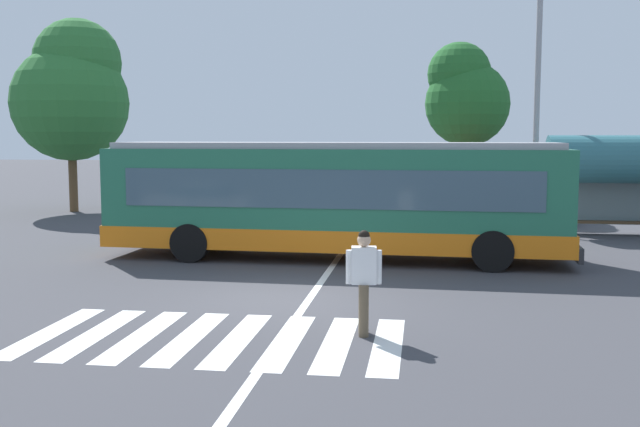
# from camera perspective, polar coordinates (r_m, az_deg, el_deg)

# --- Properties ---
(ground_plane) EXTENTS (160.00, 160.00, 0.00)m
(ground_plane) POSITION_cam_1_polar(r_m,az_deg,el_deg) (14.65, -2.78, -6.68)
(ground_plane) COLOR #3D3D42
(city_transit_bus) EXTENTS (12.15, 3.03, 3.06)m
(city_transit_bus) POSITION_cam_1_polar(r_m,az_deg,el_deg) (19.18, 1.13, 1.15)
(city_transit_bus) COLOR black
(city_transit_bus) RESTS_ON ground_plane
(pedestrian_crossing_street) EXTENTS (0.58, 0.41, 1.72)m
(pedestrian_crossing_street) POSITION_cam_1_polar(r_m,az_deg,el_deg) (11.90, 3.42, -4.89)
(pedestrian_crossing_street) COLOR brown
(pedestrian_crossing_street) RESTS_ON ground_plane
(parked_car_blue) EXTENTS (1.89, 4.51, 1.35)m
(parked_car_blue) POSITION_cam_1_polar(r_m,az_deg,el_deg) (29.21, -4.99, 1.19)
(parked_car_blue) COLOR black
(parked_car_blue) RESTS_ON ground_plane
(parked_car_black) EXTENTS (2.04, 4.58, 1.35)m
(parked_car_black) POSITION_cam_1_polar(r_m,az_deg,el_deg) (29.26, 0.33, 1.22)
(parked_car_black) COLOR black
(parked_car_black) RESTS_ON ground_plane
(parked_car_white) EXTENTS (1.92, 4.52, 1.35)m
(parked_car_white) POSITION_cam_1_polar(r_m,az_deg,el_deg) (29.19, 5.95, 1.18)
(parked_car_white) COLOR black
(parked_car_white) RESTS_ON ground_plane
(parked_car_red) EXTENTS (1.95, 4.54, 1.35)m
(parked_car_red) POSITION_cam_1_polar(r_m,az_deg,el_deg) (29.28, 11.27, 1.11)
(parked_car_red) COLOR black
(parked_car_red) RESTS_ON ground_plane
(parked_car_charcoal) EXTENTS (2.02, 4.58, 1.35)m
(parked_car_charcoal) POSITION_cam_1_polar(r_m,az_deg,el_deg) (29.41, 16.75, 0.99)
(parked_car_charcoal) COLOR black
(parked_car_charcoal) RESTS_ON ground_plane
(bus_stop_shelter) EXTENTS (4.90, 1.54, 3.25)m
(bus_stop_shelter) POSITION_cam_1_polar(r_m,az_deg,el_deg) (25.47, 22.71, 3.76)
(bus_stop_shelter) COLOR #28282B
(bus_stop_shelter) RESTS_ON ground_plane
(twin_arm_street_lamp) EXTENTS (3.90, 0.32, 9.52)m
(twin_arm_street_lamp) POSITION_cam_1_polar(r_m,az_deg,el_deg) (26.46, 16.60, 11.32)
(twin_arm_street_lamp) COLOR #939399
(twin_arm_street_lamp) RESTS_ON ground_plane
(background_tree_left) EXTENTS (4.89, 4.89, 8.17)m
(background_tree_left) POSITION_cam_1_polar(r_m,az_deg,el_deg) (33.11, -18.69, 9.01)
(background_tree_left) COLOR brown
(background_tree_left) RESTS_ON ground_plane
(background_tree_right) EXTENTS (3.53, 3.53, 7.13)m
(background_tree_right) POSITION_cam_1_polar(r_m,az_deg,el_deg) (31.64, 11.21, 8.99)
(background_tree_right) COLOR brown
(background_tree_right) RESTS_ON ground_plane
(crosswalk_painted_stripes) EXTENTS (6.00, 3.17, 0.01)m
(crosswalk_painted_stripes) POSITION_cam_1_polar(r_m,az_deg,el_deg) (12.02, -8.25, -9.56)
(crosswalk_painted_stripes) COLOR silver
(crosswalk_painted_stripes) RESTS_ON ground_plane
(lane_center_line) EXTENTS (0.16, 24.00, 0.01)m
(lane_center_line) POSITION_cam_1_polar(r_m,az_deg,el_deg) (16.50, 0.18, -5.21)
(lane_center_line) COLOR silver
(lane_center_line) RESTS_ON ground_plane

